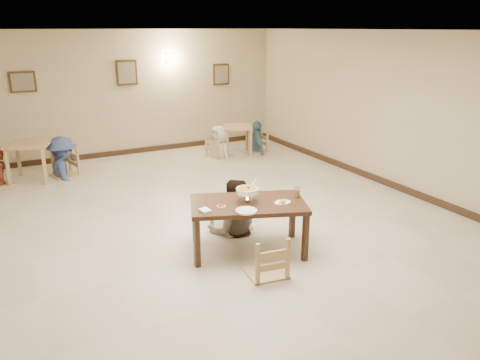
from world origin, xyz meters
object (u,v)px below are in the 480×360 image
main_diner (233,179)px  curry_warmer (247,191)px  bg_table_right (237,131)px  bg_diner_b (60,137)px  chair_near (266,237)px  bg_diner_d (257,121)px  main_table (248,208)px  bg_chair_rr (257,133)px  bg_chair_rl (219,135)px  bg_diner_c (219,126)px  drink_glass (297,193)px  bg_chair_lr (62,151)px  chair_far (231,198)px  bg_table_left (29,149)px

main_diner → curry_warmer: main_diner is taller
bg_table_right → bg_diner_b: (-4.16, 0.05, 0.29)m
chair_near → bg_diner_d: (3.00, 5.52, 0.27)m
main_table → bg_chair_rr: size_ratio=1.87×
bg_diner_b → bg_chair_rl: bearing=-98.4°
chair_near → bg_diner_c: bg_diner_c is taller
drink_glass → bg_chair_lr: bearing=116.2°
bg_chair_lr → drink_glass: bearing=9.7°
bg_diner_c → drink_glass: bearing=-26.4°
bg_chair_lr → bg_chair_rl: 3.63m
bg_diner_b → chair_far: bearing=-162.3°
bg_diner_b → bg_diner_c: 3.63m
main_diner → bg_chair_lr: main_diner is taller
chair_near → bg_chair_lr: bg_chair_lr is taller
bg_table_right → bg_chair_rr: (0.53, -0.06, -0.09)m
chair_far → main_diner: main_diner is taller
bg_chair_lr → chair_far: bearing=8.2°
bg_chair_rl → bg_diner_d: size_ratio=0.69×
bg_table_left → bg_diner_d: (5.31, -0.09, 0.12)m
chair_far → bg_chair_lr: (-1.91, 4.18, 0.02)m
main_table → bg_chair_lr: size_ratio=1.66×
curry_warmer → bg_chair_rr: curry_warmer is taller
bg_diner_c → bg_chair_rr: bearing=75.7°
drink_glass → bg_chair_rl: size_ratio=0.14×
bg_chair_rl → bg_diner_d: bg_diner_d is taller
main_table → bg_chair_rl: 5.18m
chair_near → bg_diner_c: bearing=-101.8°
bg_table_right → bg_chair_lr: 4.16m
bg_diner_d → main_diner: bearing=156.7°
bg_table_left → chair_far: bearing=-58.6°
main_table → main_diner: size_ratio=1.05×
bg_table_right → bg_diner_c: (-0.53, -0.05, 0.20)m
main_diner → bg_table_right: main_diner is taller
chair_far → bg_table_right: size_ratio=1.15×
bg_chair_rr → bg_diner_d: 0.31m
chair_near → bg_table_right: 6.10m
bg_diner_c → bg_diner_b: bearing=-105.3°
bg_chair_lr → bg_chair_rl: bearing=72.0°
main_table → chair_far: size_ratio=1.71×
chair_far → bg_chair_lr: bg_chair_lr is taller
curry_warmer → bg_diner_b: size_ratio=0.20×
curry_warmer → bg_chair_lr: (-1.79, 4.93, -0.37)m
bg_chair_lr → bg_chair_rr: bearing=72.2°
bg_chair_lr → bg_diner_c: 3.64m
curry_warmer → bg_chair_lr: size_ratio=0.32×
bg_chair_rl → bg_diner_c: size_ratio=0.71×
main_table → bg_diner_d: bearing=79.8°
bg_table_left → bg_chair_rl: bearing=-1.1°
main_table → curry_warmer: bearing=114.0°
main_diner → bg_chair_rl: bearing=-93.8°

